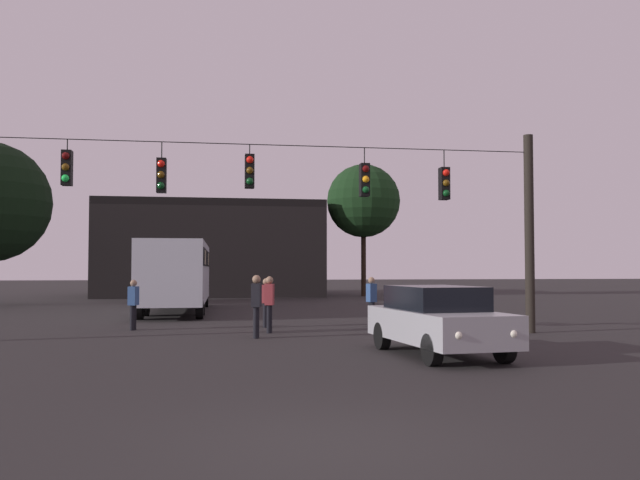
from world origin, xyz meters
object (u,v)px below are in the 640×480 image
city_bus (178,270)px  pedestrian_near_bus (256,302)px  pedestrian_crossing_center (371,299)px  tree_left_silhouette (363,201)px  car_near_right (438,319)px  pedestrian_crossing_right (133,302)px  pedestrian_crossing_left (269,301)px  pedestrian_trailing (266,300)px

city_bus → pedestrian_near_bus: size_ratio=6.38×
city_bus → pedestrian_crossing_center: bearing=-51.4°
pedestrian_near_bus → tree_left_silhouette: size_ratio=0.19×
car_near_right → pedestrian_crossing_right: size_ratio=2.86×
pedestrian_near_bus → tree_left_silhouette: 29.20m
pedestrian_crossing_right → pedestrian_near_bus: bearing=-40.0°
pedestrian_crossing_center → pedestrian_near_bus: 5.13m
pedestrian_crossing_left → pedestrian_crossing_center: (3.52, 1.74, -0.03)m
city_bus → tree_left_silhouette: tree_left_silhouette is taller
pedestrian_crossing_left → pedestrian_crossing_center: 3.93m
city_bus → tree_left_silhouette: (11.85, 15.54, 4.73)m
pedestrian_crossing_right → pedestrian_crossing_left: bearing=-21.1°
pedestrian_crossing_center → pedestrian_crossing_left: bearing=-153.7°
car_near_right → pedestrian_crossing_center: pedestrian_crossing_center is taller
pedestrian_trailing → pedestrian_crossing_left: bearing=-91.4°
car_near_right → pedestrian_near_bus: (-3.71, 4.31, 0.19)m
pedestrian_near_bus → pedestrian_crossing_left: bearing=71.8°
pedestrian_crossing_right → pedestrian_trailing: bearing=4.8°
pedestrian_near_bus → pedestrian_crossing_center: bearing=38.7°
city_bus → car_near_right: city_bus is taller
city_bus → pedestrian_trailing: bearing=-68.5°
pedestrian_crossing_right → pedestrian_trailing: pedestrian_trailing is taller
car_near_right → pedestrian_crossing_left: (-3.23, 5.77, 0.15)m
pedestrian_trailing → pedestrian_crossing_right: bearing=-175.2°
pedestrian_crossing_right → tree_left_silhouette: (12.75, 24.12, 5.73)m
pedestrian_crossing_center → pedestrian_near_bus: size_ratio=0.94×
pedestrian_near_bus → tree_left_silhouette: bearing=71.4°
pedestrian_trailing → pedestrian_near_bus: bearing=-98.8°
pedestrian_crossing_right → city_bus: bearing=84.0°
pedestrian_crossing_right → pedestrian_trailing: (4.15, 0.35, 0.02)m
pedestrian_near_bus → city_bus: bearing=103.2°
pedestrian_crossing_left → pedestrian_crossing_center: bearing=26.3°
pedestrian_crossing_left → pedestrian_near_bus: 1.54m
car_near_right → pedestrian_near_bus: 5.69m
city_bus → pedestrian_trailing: (3.24, -8.23, -0.97)m
pedestrian_crossing_left → pedestrian_crossing_right: bearing=158.9°
city_bus → tree_left_silhouette: bearing=52.7°
pedestrian_near_bus → pedestrian_trailing: bearing=81.2°
city_bus → pedestrian_near_bus: city_bus is taller
pedestrian_crossing_center → tree_left_silhouette: 25.15m
tree_left_silhouette → pedestrian_crossing_left: bearing=-108.6°
pedestrian_crossing_center → pedestrian_near_bus: pedestrian_near_bus is taller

